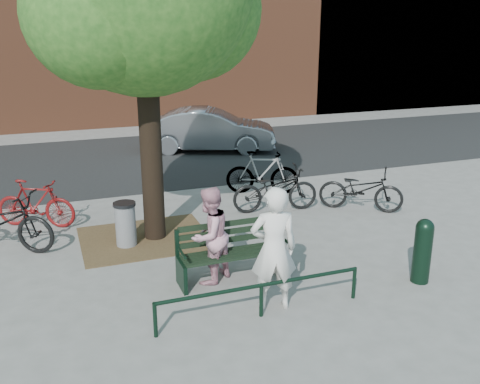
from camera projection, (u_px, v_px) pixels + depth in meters
name	position (u px, v px, depth m)	size (l,w,h in m)	color
ground	(233.00, 279.00, 8.62)	(90.00, 90.00, 0.00)	gray
dirt_pit	(145.00, 238.00, 10.25)	(2.40, 2.00, 0.02)	brown
road	(139.00, 159.00, 16.22)	(40.00, 7.00, 0.01)	black
park_bench	(231.00, 250.00, 8.54)	(1.74, 0.54, 0.97)	black
guard_railing	(261.00, 290.00, 7.42)	(3.06, 0.06, 0.51)	black
person_left	(274.00, 249.00, 7.52)	(0.67, 0.44, 1.83)	silver
person_right	(210.00, 236.00, 8.35)	(0.76, 0.59, 1.56)	#CE8D9F
bollard	(423.00, 249.00, 8.39)	(0.28, 0.28, 1.06)	black
litter_bin	(126.00, 224.00, 9.81)	(0.41, 0.41, 0.84)	gray
bicycle_a	(0.00, 222.00, 9.59)	(0.73, 2.09, 1.10)	black
bicycle_b	(36.00, 204.00, 10.72)	(0.46, 1.64, 0.99)	#610D0E
bicycle_c	(275.00, 189.00, 11.63)	(0.66, 1.88, 0.99)	black
bicycle_d	(262.00, 173.00, 12.83)	(0.49, 1.74, 1.05)	gray
bicycle_e	(361.00, 189.00, 11.69)	(0.63, 1.82, 0.96)	black
parked_car	(210.00, 130.00, 17.10)	(1.45, 4.16, 1.37)	gray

